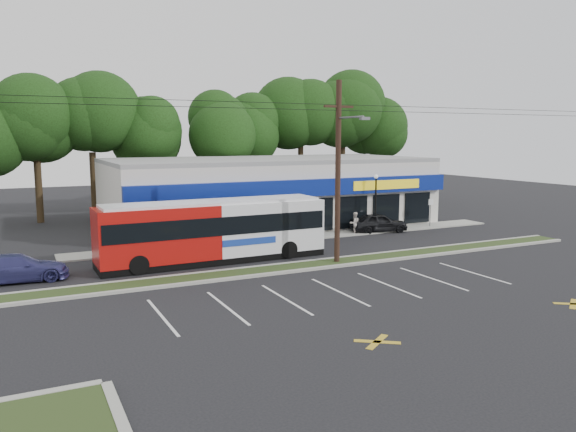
% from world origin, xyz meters
% --- Properties ---
extents(ground, '(120.00, 120.00, 0.00)m').
position_xyz_m(ground, '(0.00, 0.00, 0.00)').
color(ground, black).
rests_on(ground, ground).
extents(grass_strip, '(40.00, 1.60, 0.12)m').
position_xyz_m(grass_strip, '(0.00, 1.00, 0.06)').
color(grass_strip, '#273616').
rests_on(grass_strip, ground).
extents(curb_south, '(40.00, 0.25, 0.14)m').
position_xyz_m(curb_south, '(0.00, 0.15, 0.07)').
color(curb_south, '#9E9E93').
rests_on(curb_south, ground).
extents(curb_north, '(40.00, 0.25, 0.14)m').
position_xyz_m(curb_north, '(0.00, 1.85, 0.07)').
color(curb_north, '#9E9E93').
rests_on(curb_north, ground).
extents(sidewalk, '(32.00, 2.20, 0.10)m').
position_xyz_m(sidewalk, '(5.00, 9.00, 0.05)').
color(sidewalk, '#9E9E93').
rests_on(sidewalk, ground).
extents(strip_mall, '(25.00, 12.55, 5.30)m').
position_xyz_m(strip_mall, '(5.50, 15.91, 2.65)').
color(strip_mall, beige).
rests_on(strip_mall, ground).
extents(utility_pole, '(50.00, 2.77, 10.00)m').
position_xyz_m(utility_pole, '(2.83, 0.93, 5.41)').
color(utility_pole, black).
rests_on(utility_pole, ground).
extents(lamp_post, '(0.30, 0.30, 4.25)m').
position_xyz_m(lamp_post, '(11.00, 8.80, 2.67)').
color(lamp_post, black).
rests_on(lamp_post, ground).
extents(sign_post, '(0.45, 0.10, 2.23)m').
position_xyz_m(sign_post, '(16.00, 8.57, 1.56)').
color(sign_post, '#59595E').
rests_on(sign_post, ground).
extents(tree_line, '(46.76, 6.76, 11.83)m').
position_xyz_m(tree_line, '(4.00, 26.00, 8.42)').
color(tree_line, black).
rests_on(tree_line, ground).
extents(metrobus, '(12.92, 2.93, 3.46)m').
position_xyz_m(metrobus, '(-2.95, 4.50, 1.83)').
color(metrobus, '#AA100D').
rests_on(metrobus, ground).
extents(car_dark, '(4.48, 2.47, 1.44)m').
position_xyz_m(car_dark, '(11.10, 8.50, 0.72)').
color(car_dark, black).
rests_on(car_dark, ground).
extents(car_blue, '(4.76, 2.11, 1.36)m').
position_xyz_m(car_blue, '(-13.00, 4.42, 0.68)').
color(car_blue, navy).
rests_on(car_blue, ground).
extents(pedestrian_a, '(0.71, 0.64, 1.64)m').
position_xyz_m(pedestrian_a, '(2.59, 6.00, 0.82)').
color(pedestrian_a, silver).
rests_on(pedestrian_a, ground).
extents(pedestrian_b, '(0.79, 0.62, 1.62)m').
position_xyz_m(pedestrian_b, '(9.00, 8.50, 0.81)').
color(pedestrian_b, silver).
rests_on(pedestrian_b, ground).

